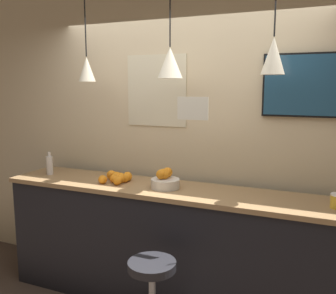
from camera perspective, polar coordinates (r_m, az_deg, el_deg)
back_wall at (r=3.47m, az=2.62°, el=1.79°), size 8.00×0.06×2.90m
service_counter at (r=3.37m, az=0.00°, el=-14.82°), size 3.01×0.58×1.05m
bar_stool at (r=2.90m, az=-2.44°, el=-20.97°), size 0.39×0.39×0.66m
fruit_bowl at (r=3.17m, az=-0.46°, el=-5.04°), size 0.24×0.24×0.16m
orange_pile at (r=3.40m, az=-7.59°, el=-4.62°), size 0.25×0.26×0.09m
juice_bottle at (r=3.82m, az=-17.60°, el=-2.62°), size 0.06×0.06×0.22m
pendant_lamp_left at (r=3.52m, az=-12.27°, el=11.62°), size 0.15×0.15×0.86m
pendant_lamp_middle at (r=3.12m, az=0.31°, el=12.75°), size 0.21×0.21×0.84m
pendant_lamp_right at (r=2.90m, az=15.76°, el=13.30°), size 0.18×0.18×0.82m
mounted_tv at (r=3.17m, az=19.77°, el=8.85°), size 0.61×0.04×0.50m
hanging_menu_board at (r=2.78m, az=3.78°, el=5.89°), size 0.24×0.01×0.17m
wall_poster at (r=3.52m, az=-1.80°, el=8.56°), size 0.60×0.01×0.66m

